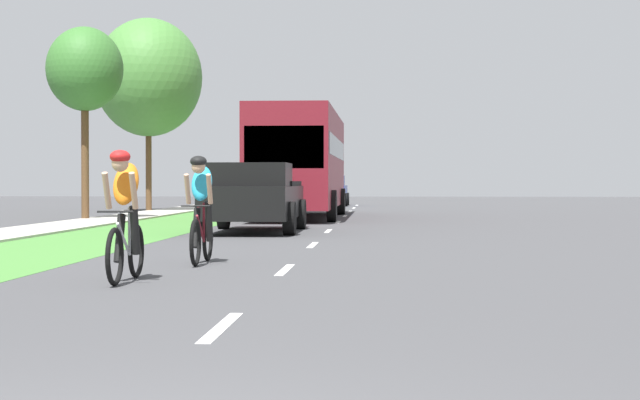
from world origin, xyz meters
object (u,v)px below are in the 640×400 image
Objects in this scene: pickup_black at (254,198)px; street_tree_far at (148,78)px; bus_maroon at (300,159)px; cyclist_lead at (125,214)px; cyclist_trailing at (201,209)px; sedan_blue at (328,190)px; street_tree_near at (85,70)px.

street_tree_far is at bearing 110.68° from pickup_black.
pickup_black is 0.44× the size of bus_maroon.
cyclist_lead and cyclist_trailing have the same top height.
pickup_black reaches higher than sedan_blue.
pickup_black reaches higher than cyclist_lead.
cyclist_lead is 39.90m from sedan_blue.
bus_maroon is (0.30, 10.20, 1.15)m from pickup_black.
cyclist_trailing is 0.40× the size of sedan_blue.
street_tree_far reaches higher than street_tree_near.
pickup_black is at bearing -90.71° from sedan_blue.
street_tree_far reaches higher than sedan_blue.
sedan_blue is (0.34, 27.54, -0.06)m from pickup_black.
pickup_black is 10.26m from bus_maroon.
pickup_black is 0.65× the size of street_tree_far.
street_tree_near is at bearing -89.36° from street_tree_far.
pickup_black reaches higher than cyclist_trailing.
street_tree_far reaches higher than pickup_black.
cyclist_trailing is 0.34× the size of pickup_black.
pickup_black is 27.54m from sedan_blue.
street_tree_near reaches higher than cyclist_lead.
cyclist_lead is at bearing -90.78° from bus_maroon.
cyclist_lead is 0.22× the size of street_tree_far.
cyclist_trailing is at bearing -89.65° from bus_maroon.
street_tree_near is (-6.71, 17.13, 3.90)m from cyclist_trailing.
pickup_black is at bearing -69.32° from street_tree_far.
cyclist_lead is 21.27m from street_tree_near.
cyclist_lead is at bearing -98.64° from cyclist_trailing.
cyclist_trailing is 18.81m from street_tree_near.
street_tree_far is (-6.73, -10.60, 4.64)m from sedan_blue.
bus_maroon is 1.91× the size of street_tree_near.
cyclist_lead is at bearing -72.53° from street_tree_near.
bus_maroon reaches higher than sedan_blue.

